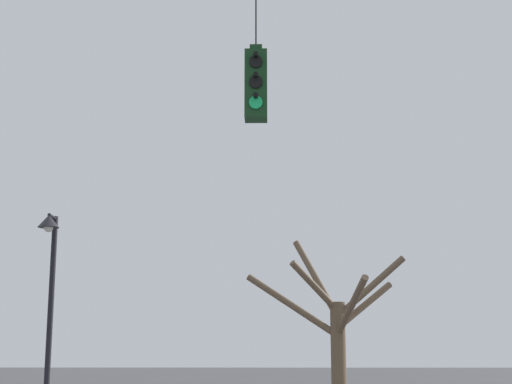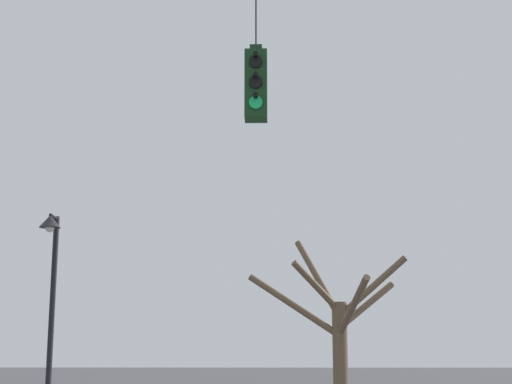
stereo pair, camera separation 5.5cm
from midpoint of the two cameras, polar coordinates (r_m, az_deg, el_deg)
name	(u,v)px [view 1 (the left image)]	position (r m, az deg, el deg)	size (l,w,h in m)	color
traffic_light_over_intersection	(256,84)	(12.01, -0.13, 7.87)	(0.34, 0.46, 3.05)	#143819
street_lamp	(49,275)	(17.10, -14.89, -5.86)	(0.45, 0.77, 4.67)	black
bare_tree	(336,329)	(21.11, 5.75, -9.92)	(4.30, 3.24, 4.91)	brown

